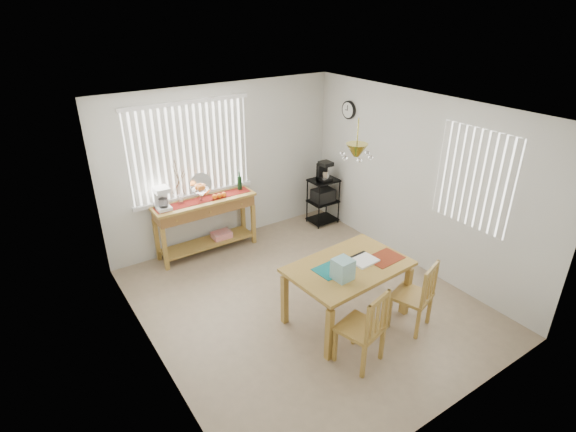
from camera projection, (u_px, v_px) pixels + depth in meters
ground at (304, 302)px, 6.12m from camera, size 4.00×4.50×0.01m
room_shell at (306, 186)px, 5.40m from camera, size 4.20×4.70×2.70m
sideboard at (206, 213)px, 7.07m from camera, size 1.62×0.46×0.91m
sideboard_items at (187, 194)px, 6.79m from camera, size 1.54×0.39×0.70m
wire_cart at (323, 197)px, 8.09m from camera, size 0.49×0.39×0.84m
cart_items at (324, 171)px, 7.89m from camera, size 0.20×0.24×0.34m
dining_table at (348, 272)px, 5.52m from camera, size 1.54×1.05×0.79m
table_items at (348, 267)px, 5.27m from camera, size 1.16×0.51×0.25m
chair_left at (363, 328)px, 4.91m from camera, size 0.53×0.53×0.95m
chair_right at (415, 296)px, 5.47m from camera, size 0.54×0.54×0.93m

